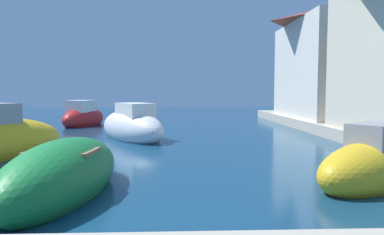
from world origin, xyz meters
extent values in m
ellipsoid|color=white|center=(1.77, 9.43, 0.43)|extent=(3.95, 5.04, 1.57)
cube|color=white|center=(1.97, 9.09, 1.20)|extent=(1.84, 2.12, 0.61)
ellipsoid|color=gold|center=(7.86, 1.57, 0.34)|extent=(3.59, 2.97, 1.24)
cube|color=gray|center=(8.08, 1.72, 1.01)|extent=(1.70, 1.49, 0.60)
ellipsoid|color=#B21E1E|center=(-1.74, 15.27, 0.38)|extent=(2.47, 4.12, 1.38)
cube|color=white|center=(-1.82, 14.97, 1.14)|extent=(1.51, 1.84, 0.68)
ellipsoid|color=#197233|center=(1.52, 1.12, 0.38)|extent=(2.03, 4.39, 1.39)
cube|color=brown|center=(1.52, 1.12, 0.84)|extent=(1.33, 0.99, 0.08)
cube|color=silver|center=(13.00, 14.60, 3.23)|extent=(5.44, 7.52, 5.46)
pyramid|color=brown|center=(13.00, 14.60, 6.45)|extent=(5.77, 7.97, 0.98)
camera|label=1|loc=(3.72, -5.74, 2.00)|focal=33.54mm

